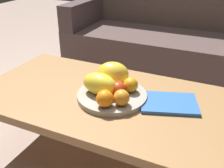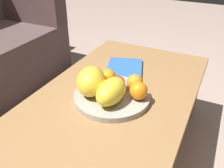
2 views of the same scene
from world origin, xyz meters
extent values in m
plane|color=tan|center=(0.00, 0.00, 0.00)|extent=(8.00, 8.00, 0.00)
cube|color=#996E41|center=(0.00, 0.00, 0.39)|extent=(1.29, 0.66, 0.04)
cylinder|color=olive|center=(0.60, -0.29, 0.18)|extent=(0.05, 0.05, 0.37)
cylinder|color=#A06C45|center=(0.60, 0.29, 0.18)|extent=(0.05, 0.05, 0.37)
cube|color=#4B3635|center=(0.78, 1.16, 0.51)|extent=(0.14, 0.70, 0.22)
cylinder|color=#A29D93|center=(0.02, -0.01, 0.42)|extent=(0.33, 0.33, 0.03)
ellipsoid|color=yellow|center=(-0.03, -0.03, 0.48)|extent=(0.17, 0.11, 0.10)
ellipsoid|color=yellow|center=(-0.01, 0.07, 0.49)|extent=(0.19, 0.17, 0.12)
sphere|color=orange|center=(0.10, -0.08, 0.47)|extent=(0.07, 0.07, 0.07)
sphere|color=orange|center=(0.10, 0.05, 0.47)|extent=(0.07, 0.07, 0.07)
sphere|color=orange|center=(0.04, -0.12, 0.47)|extent=(0.08, 0.08, 0.08)
sphere|color=red|center=(0.06, -0.01, 0.47)|extent=(0.07, 0.07, 0.07)
ellipsoid|color=yellow|center=(0.03, 0.06, 0.45)|extent=(0.15, 0.09, 0.03)
ellipsoid|color=yellow|center=(0.03, 0.06, 0.45)|extent=(0.14, 0.12, 0.03)
ellipsoid|color=yellow|center=(0.04, 0.04, 0.48)|extent=(0.14, 0.12, 0.03)
cube|color=#3065B2|center=(0.28, 0.05, 0.41)|extent=(0.29, 0.25, 0.02)
camera|label=1|loc=(0.47, -0.97, 1.04)|focal=41.78mm
camera|label=2|loc=(-0.74, -0.38, 1.00)|focal=38.43mm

